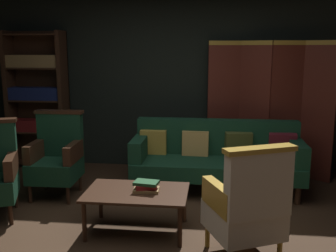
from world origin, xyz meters
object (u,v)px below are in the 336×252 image
Objects in this scene: bookshelf at (38,97)px; book_green_cloth at (146,183)px; velvet_couch at (217,155)px; armchair_gilt_accent at (247,206)px; book_red_leather at (146,186)px; coffee_table at (137,196)px; book_tan_leather at (146,190)px; folding_screen at (269,108)px; armchair_wing_left at (57,156)px.

bookshelf is 8.86× the size of book_green_cloth.
book_green_cloth is (-0.69, -1.29, 0.05)m from velvet_couch.
armchair_gilt_accent reaches higher than book_red_leather.
velvet_couch is 1.47m from book_green_cloth.
armchair_gilt_accent is at bearing -24.18° from book_red_leather.
coffee_table is at bearing -46.84° from bookshelf.
book_green_cloth is (0.00, 0.00, 0.07)m from book_tan_leather.
velvet_couch is 1.73m from armchair_gilt_accent.
bookshelf is 1.97× the size of armchair_gilt_accent.
book_red_leather is (-1.41, -1.93, -0.52)m from folding_screen.
armchair_wing_left reaches higher than velvet_couch.
book_red_leather is at bearing 0.00° from book_green_cloth.
armchair_gilt_accent is 1.00× the size of armchair_wing_left.
velvet_couch reaches higher than book_red_leather.
bookshelf is at bearing 134.70° from book_tan_leather.
armchair_wing_left is (-2.21, 1.29, 0.00)m from armchair_gilt_accent.
velvet_couch is 2.04× the size of armchair_gilt_accent.
book_green_cloth is (2.01, -2.03, -0.56)m from bookshelf.
armchair_wing_left is (-1.17, 0.88, 0.12)m from coffee_table.
bookshelf reaches higher than velvet_couch.
armchair_gilt_accent is at bearing -101.40° from folding_screen.
folding_screen is 1.83× the size of armchair_wing_left.
folding_screen is 1.83× the size of armchair_gilt_accent.
book_red_leather is (0.00, 0.00, 0.04)m from book_tan_leather.
armchair_gilt_accent is (-0.47, -2.35, -0.50)m from folding_screen.
book_tan_leather is 1.07× the size of book_green_cloth.
book_tan_leather is (0.10, 0.01, 0.06)m from coffee_table.
coffee_table is at bearing 158.31° from armchair_gilt_accent.
coffee_table is at bearing -121.07° from velvet_couch.
folding_screen reaches higher than book_tan_leather.
book_red_leather is (2.01, -2.03, -0.60)m from bookshelf.
velvet_couch is at bearing 12.29° from armchair_wing_left.
bookshelf reaches higher than book_green_cloth.
bookshelf is at bearing 178.32° from folding_screen.
armchair_wing_left is (0.74, -1.17, -0.58)m from bookshelf.
book_green_cloth is at bearing 6.19° from coffee_table.
bookshelf is 3.88m from armchair_gilt_accent.
armchair_gilt_accent is at bearing -24.18° from book_tan_leather.
book_tan_leather is at bearing -118.08° from velvet_couch.
velvet_couch is 1.46m from book_red_leather.
velvet_couch is 2.04× the size of armchair_wing_left.
armchair_wing_left is at bearing -57.48° from bookshelf.
armchair_wing_left is 1.54m from book_tan_leather.
coffee_table is (-0.78, -1.30, -0.08)m from velvet_couch.
folding_screen reaches higher than armchair_wing_left.
bookshelf is 2.05× the size of coffee_table.
bookshelf is 2.93m from book_tan_leather.
armchair_wing_left is 5.12× the size of book_red_leather.
book_green_cloth is (-0.94, 0.42, 0.02)m from armchair_gilt_accent.
folding_screen is at bearing 78.60° from armchair_gilt_accent.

